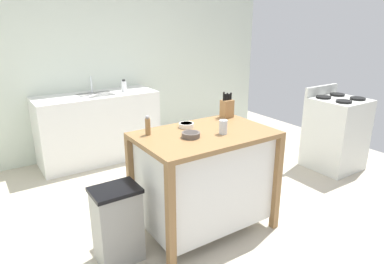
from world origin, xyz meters
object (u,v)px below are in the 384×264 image
Objects in this scene: bowl_ceramic_small at (186,125)px; stove at (335,133)px; knife_block at (227,108)px; pepper_grinder at (148,126)px; bowl_ceramic_wide at (191,135)px; sink_faucet at (91,84)px; drinking_cup at (223,127)px; kitchen_island at (204,177)px; bottle_hand_soap at (124,86)px; trash_bin at (117,224)px.

stove reaches higher than bowl_ceramic_small.
knife_block is 1.52× the size of pepper_grinder.
sink_faucet is at bearing 91.50° from bowl_ceramic_wide.
knife_block is at bearing 47.67° from drinking_cup.
kitchen_island is 7.70× the size of bowl_ceramic_wide.
drinking_cup is 0.72× the size of bottle_hand_soap.
trash_bin is (-0.82, 0.02, -0.20)m from kitchen_island.
sink_faucet reaches higher than drinking_cup.
sink_faucet is 3.23m from stove.
pepper_grinder reaches higher than trash_bin.
sink_faucet is (-0.23, 2.27, 0.50)m from kitchen_island.
knife_block is 1.85m from bottle_hand_soap.
knife_block is 1.93× the size of bowl_ceramic_small.
bowl_ceramic_wide is at bearing -114.91° from bowl_ceramic_small.
trash_bin is 2.86× the size of sink_faucet.
knife_block reaches higher than kitchen_island.
trash_bin is at bearing -166.07° from bowl_ceramic_small.
bowl_ceramic_wide is (-0.17, -0.04, 0.43)m from kitchen_island.
pepper_grinder is 2.07m from sink_faucet.
kitchen_island is 8.77× the size of bowl_ceramic_small.
bottle_hand_soap reaches higher than drinking_cup.
drinking_cup is (0.16, -0.32, 0.04)m from bowl_ceramic_small.
sink_faucet is at bearing 155.16° from bottle_hand_soap.
bottle_hand_soap is at bearing -24.84° from sink_faucet.
knife_block is 0.52m from bowl_ceramic_small.
knife_block reaches higher than stove.
trash_bin is 2.39m from bottle_hand_soap.
bowl_ceramic_small is 2.07m from sink_faucet.
bowl_ceramic_wide is 1.14× the size of bowl_ceramic_small.
pepper_grinder is 2.68m from stove.
stove reaches higher than trash_bin.
stove is at bearing 5.92° from bowl_ceramic_wide.
pepper_grinder is (-0.26, 0.25, 0.06)m from bowl_ceramic_wide.
bowl_ceramic_small is 1.90m from bottle_hand_soap.
bowl_ceramic_small is at bearing 65.09° from bowl_ceramic_wide.
knife_block is 1.69× the size of bowl_ceramic_wide.
bowl_ceramic_wide is at bearing -98.63° from bottle_hand_soap.
pepper_grinder is at bearing -107.22° from bottle_hand_soap.
trash_bin is at bearing 178.48° from kitchen_island.
sink_faucet is (-0.69, 2.00, -0.00)m from knife_block.
sink_faucet reaches higher than kitchen_island.
sink_faucet is at bearing 139.54° from stove.
stove is at bearing 3.55° from trash_bin.
sink_faucet is at bearing 108.93° from knife_block.
kitchen_island is 1.12× the size of stove.
drinking_cup is 2.21m from bottle_hand_soap.
kitchen_island is at bearing -94.26° from bottle_hand_soap.
sink_faucet is at bearing 75.34° from trash_bin.
bowl_ceramic_wide is 0.68× the size of sink_faucet.
stove is (2.19, 0.21, -0.06)m from kitchen_island.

